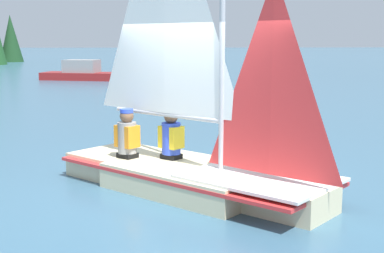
# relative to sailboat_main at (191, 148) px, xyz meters

# --- Properties ---
(ground_plane) EXTENTS (260.00, 260.00, 0.00)m
(ground_plane) POSITION_rel_sailboat_main_xyz_m (-0.02, -0.02, -0.65)
(ground_plane) COLOR #38607A
(sailboat_main) EXTENTS (4.10, 4.22, 4.96)m
(sailboat_main) POSITION_rel_sailboat_main_xyz_m (0.00, 0.00, 0.00)
(sailboat_main) COLOR beige
(sailboat_main) RESTS_ON ground_plane
(sailor_helm) EXTENTS (0.42, 0.43, 1.16)m
(sailor_helm) POSITION_rel_sailboat_main_xyz_m (0.48, 0.28, -0.03)
(sailor_helm) COLOR black
(sailor_helm) RESTS_ON ground_plane
(sailor_crew) EXTENTS (0.42, 0.43, 1.16)m
(sailor_crew) POSITION_rel_sailboat_main_xyz_m (0.60, 0.99, -0.01)
(sailor_crew) COLOR black
(sailor_crew) RESTS_ON ground_plane
(motorboat_distant) EXTENTS (2.86, 5.46, 1.11)m
(motorboat_distant) POSITION_rel_sailboat_main_xyz_m (22.12, 4.59, -0.26)
(motorboat_distant) COLOR maroon
(motorboat_distant) RESTS_ON ground_plane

